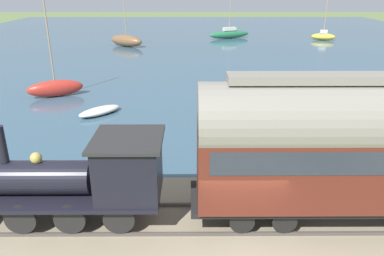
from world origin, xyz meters
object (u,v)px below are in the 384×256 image
(sailboat_brown, at_px, (126,40))
(rowboat_far_out, at_px, (359,138))
(steam_locomotive, at_px, (92,174))
(sailboat_yellow, at_px, (323,36))
(sailboat_green, at_px, (229,34))
(rowboat_near_shore, at_px, (100,111))
(passenger_coach, at_px, (361,143))
(sailboat_red, at_px, (55,88))

(sailboat_brown, relative_size, rowboat_far_out, 1.80)
(steam_locomotive, height_order, sailboat_yellow, sailboat_yellow)
(sailboat_green, relative_size, sailboat_yellow, 1.43)
(sailboat_brown, xyz_separation_m, rowboat_near_shore, (-26.72, -2.54, -0.52))
(rowboat_far_out, bearing_deg, passenger_coach, 134.07)
(rowboat_near_shore, bearing_deg, sailboat_brown, -40.71)
(sailboat_red, distance_m, sailboat_yellow, 40.28)
(rowboat_near_shore, bearing_deg, rowboat_far_out, -153.31)
(passenger_coach, distance_m, sailboat_red, 21.71)
(passenger_coach, xyz_separation_m, sailboat_yellow, (44.03, -13.88, -2.58))
(steam_locomotive, distance_m, sailboat_brown, 38.81)
(steam_locomotive, xyz_separation_m, sailboat_brown, (38.45, 5.10, -1.35))
(sailboat_yellow, bearing_deg, rowboat_far_out, -177.78)
(steam_locomotive, height_order, sailboat_red, sailboat_red)
(sailboat_red, bearing_deg, sailboat_yellow, -68.80)
(sailboat_red, bearing_deg, rowboat_near_shore, -158.17)
(sailboat_green, distance_m, rowboat_far_out, 38.67)
(passenger_coach, bearing_deg, sailboat_yellow, -17.50)
(steam_locomotive, relative_size, sailboat_green, 0.76)
(sailboat_brown, xyz_separation_m, sailboat_yellow, (5.57, -27.18, -0.19))
(sailboat_brown, xyz_separation_m, rowboat_far_out, (-31.13, -16.81, -0.54))
(rowboat_far_out, bearing_deg, sailboat_brown, 8.07)
(rowboat_far_out, bearing_deg, sailboat_green, -16.05)
(passenger_coach, height_order, rowboat_near_shore, passenger_coach)
(sailboat_brown, bearing_deg, rowboat_far_out, -117.49)
(sailboat_green, distance_m, sailboat_yellow, 13.36)
(sailboat_red, xyz_separation_m, rowboat_near_shore, (-3.98, -4.02, -0.41))
(sailboat_red, bearing_deg, rowboat_far_out, -138.10)
(sailboat_brown, distance_m, rowboat_far_out, 35.38)
(rowboat_near_shore, bearing_deg, steam_locomotive, 146.15)
(steam_locomotive, bearing_deg, sailboat_red, 22.72)
(steam_locomotive, distance_m, rowboat_far_out, 13.94)
(steam_locomotive, distance_m, sailboat_red, 17.09)
(passenger_coach, relative_size, rowboat_near_shore, 3.64)
(sailboat_brown, xyz_separation_m, sailboat_green, (7.44, -13.95, -0.10))
(sailboat_red, xyz_separation_m, rowboat_far_out, (-8.38, -18.28, -0.43))
(steam_locomotive, bearing_deg, sailboat_green, -10.91)
(steam_locomotive, height_order, passenger_coach, passenger_coach)
(passenger_coach, height_order, sailboat_yellow, sailboat_yellow)
(sailboat_yellow, bearing_deg, sailboat_green, 99.97)
(rowboat_far_out, distance_m, rowboat_near_shore, 14.93)
(rowboat_far_out, height_order, rowboat_near_shore, rowboat_near_shore)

